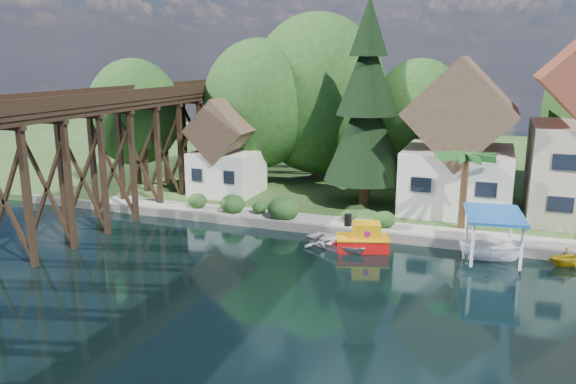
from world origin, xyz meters
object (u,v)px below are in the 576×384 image
at_px(boat_yellow, 568,256).
at_px(trestle_bridge, 100,148).
at_px(palm_tree, 466,159).
at_px(house_left, 459,146).
at_px(tugboat, 363,239).
at_px(boat_white_a, 337,241).
at_px(shed, 227,153).
at_px(conifer, 367,108).
at_px(boat_canopy, 492,241).

bearing_deg(boat_yellow, trestle_bridge, 66.54).
distance_m(palm_tree, boat_yellow, 8.37).
xyz_separation_m(house_left, tugboat, (-4.62, -10.15, -4.45)).
relative_size(tugboat, boat_white_a, 0.83).
relative_size(shed, conifer, 0.52).
relative_size(house_left, conifer, 0.72).
height_order(house_left, tugboat, house_left).
relative_size(conifer, boat_canopy, 3.17).
bearing_deg(boat_white_a, boat_canopy, -60.23).
distance_m(trestle_bridge, tugboat, 18.97).
xyz_separation_m(house_left, boat_yellow, (6.75, -8.79, -4.53)).
relative_size(shed, boat_white_a, 1.84).
bearing_deg(conifer, boat_canopy, -41.82).
relative_size(conifer, palm_tree, 2.86).
distance_m(conifer, palm_tree, 8.82).
height_order(shed, conifer, conifer).
bearing_deg(trestle_bridge, boat_yellow, 3.91).
bearing_deg(tugboat, palm_tree, 43.00).
height_order(tugboat, boat_white_a, tugboat).
bearing_deg(palm_tree, house_left, 98.15).
bearing_deg(boat_yellow, palm_tree, 31.41).
distance_m(shed, conifer, 12.04).
bearing_deg(boat_canopy, boat_white_a, -174.88).
xyz_separation_m(shed, boat_white_a, (11.80, -8.79, -3.39)).
relative_size(boat_white_a, boat_canopy, 0.89).
bearing_deg(tugboat, boat_yellow, 6.78).
relative_size(house_left, boat_canopy, 2.30).
bearing_deg(boat_white_a, trestle_bridge, 116.47).
bearing_deg(boat_canopy, trestle_bridge, -177.03).
xyz_separation_m(palm_tree, boat_white_a, (-6.94, -5.15, -4.70)).
height_order(shed, tugboat, shed).
bearing_deg(conifer, boat_white_a, -87.19).
height_order(conifer, boat_white_a, conifer).
distance_m(conifer, boat_white_a, 11.76).
relative_size(house_left, boat_yellow, 4.76).
distance_m(house_left, palm_tree, 5.20).
xyz_separation_m(house_left, boat_canopy, (2.68, -9.50, -3.91)).
height_order(trestle_bridge, conifer, conifer).
relative_size(house_left, boat_white_a, 2.59).
bearing_deg(house_left, shed, -175.23).
height_order(conifer, palm_tree, conifer).
xyz_separation_m(trestle_bridge, boat_white_a, (16.80, 0.53, -4.91)).
xyz_separation_m(house_left, conifer, (-6.65, -1.15, 2.68)).
distance_m(boat_white_a, boat_yellow, 13.05).
bearing_deg(boat_yellow, boat_canopy, 72.45).
bearing_deg(boat_canopy, house_left, 105.78).
distance_m(tugboat, boat_yellow, 11.46).
relative_size(shed, tugboat, 2.22).
bearing_deg(conifer, tugboat, -77.31).
distance_m(conifer, boat_canopy, 14.15).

